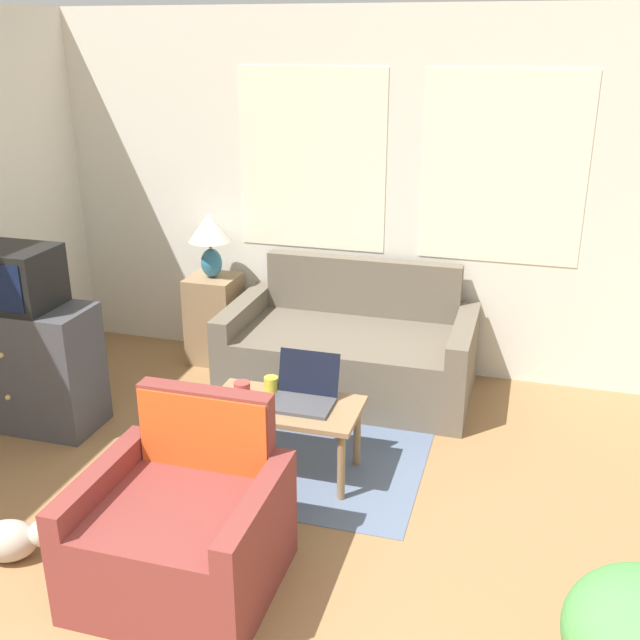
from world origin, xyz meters
TOP-DOWN VIEW (x-y plane):
  - wall_back at (-0.00, 4.05)m, footprint 6.44×0.06m
  - rug at (-0.43, 2.94)m, footprint 1.56×2.04m
  - couch at (-0.34, 3.57)m, footprint 1.73×0.93m
  - armchair at (-0.57, 1.37)m, footprint 0.86×0.79m
  - tv_dresser at (-2.21, 2.48)m, footprint 0.91×0.45m
  - television at (-2.21, 2.47)m, footprint 0.51×0.41m
  - side_table at (-1.47, 3.76)m, footprint 0.37×0.37m
  - table_lamp at (-1.47, 3.76)m, footprint 0.32×0.32m
  - coffee_table at (-0.43, 2.38)m, footprint 0.87×0.47m
  - laptop at (-0.33, 2.43)m, footprint 0.36×0.32m
  - cup_navy at (-0.56, 2.51)m, footprint 0.08×0.08m
  - cup_yellow at (-0.69, 2.39)m, footprint 0.09×0.09m
  - cat_black at (-1.45, 1.26)m, footprint 0.51×0.29m

SIDE VIEW (x-z plane):
  - rug at x=-0.43m, z-range 0.00..0.01m
  - cat_black at x=-1.45m, z-range 0.00..0.21m
  - armchair at x=-0.57m, z-range -0.16..0.70m
  - couch at x=-0.34m, z-range -0.16..0.72m
  - side_table at x=-1.47m, z-range 0.00..0.68m
  - coffee_table at x=-0.43m, z-range 0.16..0.60m
  - tv_dresser at x=-2.21m, z-range 0.00..0.82m
  - cup_navy at x=-0.56m, z-range 0.44..0.53m
  - cup_yellow at x=-0.69m, z-range 0.44..0.54m
  - laptop at x=-0.33m, z-range 0.37..0.63m
  - television at x=-2.21m, z-range 0.82..1.20m
  - table_lamp at x=-1.47m, z-range 0.77..1.26m
  - wall_back at x=0.00m, z-range 0.01..2.61m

